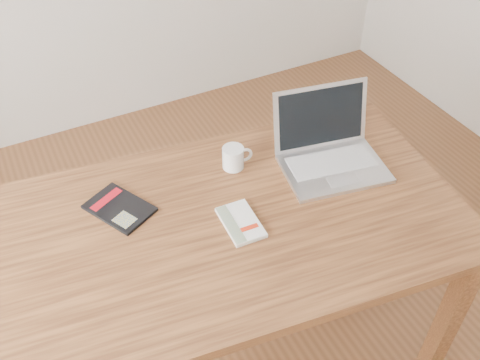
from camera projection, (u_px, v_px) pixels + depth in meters
name	position (u px, v px, depth m)	size (l,w,h in m)	color
room	(236.00, 101.00, 1.19)	(4.04, 4.04, 2.70)	brown
desk	(235.00, 236.00, 1.82)	(1.63, 1.06, 0.75)	brown
white_guidebook	(241.00, 222.00, 1.73)	(0.12, 0.18, 0.02)	silver
black_guidebook	(119.00, 208.00, 1.79)	(0.23, 0.26, 0.01)	black
laptop	(329.00, 150.00, 1.94)	(0.41, 0.37, 0.25)	silver
coffee_mug	(234.00, 157.00, 1.92)	(0.11, 0.08, 0.08)	white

